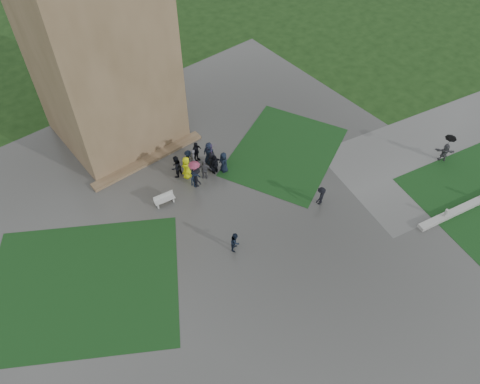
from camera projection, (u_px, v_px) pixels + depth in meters
ground at (239, 254)px, 28.99m from camera, size 120.00×120.00×0.00m
plaza at (219, 234)px, 30.02m from camera, size 34.00×34.00×0.02m
lawn_inset_left at (84, 286)px, 27.48m from camera, size 14.10×13.46×0.01m
lawn_inset_right at (285, 152)px, 35.14m from camera, size 11.12×10.15×0.01m
tower at (92, 24)px, 30.08m from camera, size 8.00×8.00×18.00m
tower_plinth at (149, 160)px, 34.40m from camera, size 9.00×0.80×0.22m
bench at (164, 199)px, 31.44m from camera, size 1.46×0.66×0.82m
visitor_cluster at (201, 163)px, 32.95m from camera, size 3.71×3.02×2.44m
pedestrian_mid at (235, 241)px, 28.72m from camera, size 0.82×0.73×1.47m
pedestrian_near at (321, 196)px, 31.20m from camera, size 1.06×0.74×1.48m
pedestrian_path at (446, 149)px, 33.75m from camera, size 1.28×1.40×2.33m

